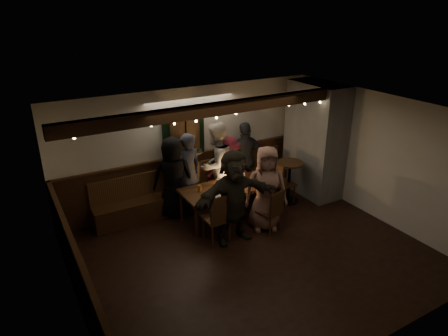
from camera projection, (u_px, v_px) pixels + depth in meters
room at (259, 163)px, 8.41m from camera, size 6.02×5.01×2.62m
dining_table at (229, 189)px, 8.21m from camera, size 2.00×0.86×0.87m
chair_near_left at (219, 216)px, 7.36m from camera, size 0.46×0.46×1.01m
chair_near_right at (273, 209)px, 7.73m from camera, size 0.49×0.49×0.89m
chair_end at (280, 181)px, 8.83m from camera, size 0.45×0.45×0.98m
high_top at (289, 177)px, 8.92m from camera, size 0.60×0.60×0.95m
person_a at (173, 178)px, 8.22m from camera, size 0.98×0.79×1.73m
person_b at (187, 173)px, 8.40m from camera, size 0.66×0.45×1.76m
person_c at (216, 165)px, 8.67m from camera, size 1.12×1.01×1.88m
person_d at (228, 169)px, 8.91m from camera, size 1.11×0.84×1.52m
person_e at (245, 159)px, 9.15m from camera, size 1.07×0.55×1.75m
person_f at (234, 197)px, 7.31m from camera, size 1.70×0.57×1.82m
person_g at (266, 189)px, 7.75m from camera, size 0.99×0.84×1.72m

